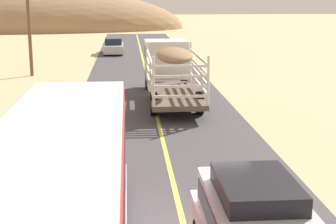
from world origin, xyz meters
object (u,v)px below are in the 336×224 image
livestock_truck (169,64)px  bus (61,199)px  car_far (114,46)px  power_pole_mid (28,10)px

livestock_truck → bus: (-3.65, -18.53, -0.04)m
livestock_truck → car_far: (-3.57, 20.37, -1.10)m
bus → car_far: size_ratio=2.27×
bus → car_far: (0.08, 38.90, -1.05)m
livestock_truck → power_pole_mid: bearing=138.6°
car_far → power_pole_mid: 14.11m
livestock_truck → car_far: livestock_truck is taller
car_far → bus: bearing=-90.1°
bus → car_far: bearing=89.9°
bus → power_pole_mid: power_pole_mid is taller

